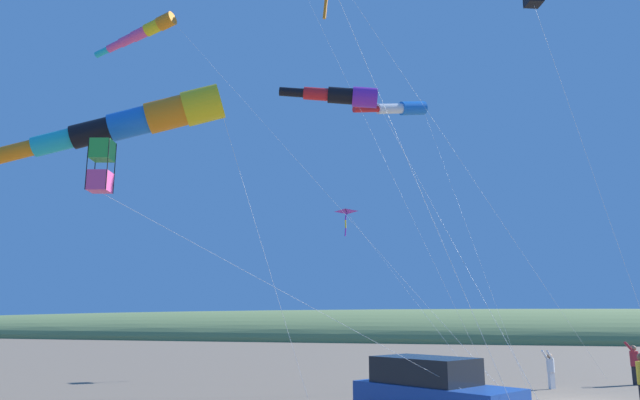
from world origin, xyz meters
TOP-DOWN VIEW (x-y plane):
  - dune_ridge_grassy at (-55.00, 0.00)m, footprint 28.00×240.00m
  - parked_car at (6.10, -4.64)m, footprint 3.92×4.60m
  - person_child_green_jacket at (-6.29, 3.36)m, footprint 0.47×0.59m
  - person_child_grey_jacket at (-3.92, -0.41)m, footprint 0.54×0.56m
  - kite_windsock_small_distant at (9.91, -11.36)m, footprint 3.99×7.27m
  - kite_windsock_long_streamer_right at (-6.15, -6.43)m, footprint 4.78×7.24m
  - kite_delta_white_trailing at (-8.86, -9.82)m, footprint 6.30×7.21m
  - kite_windsock_teal_far_right at (4.67, -7.30)m, footprint 3.84×7.64m
  - kite_windsock_black_fish_shape at (0.54, -17.29)m, footprint 3.45×17.89m
  - kite_box_checkered_midright at (10.99, -11.63)m, footprint 5.38×10.03m

SIDE VIEW (x-z plane):
  - dune_ridge_grassy at x=-55.00m, z-range -3.77..3.77m
  - person_child_grey_jacket at x=-3.92m, z-range 0.07..1.62m
  - parked_car at x=6.10m, z-range 0.03..1.88m
  - person_child_green_jacket at x=-6.29m, z-range 0.08..1.91m
  - kite_box_checkered_midright at x=10.99m, z-range 2.83..9.72m
  - kite_windsock_small_distant at x=9.91m, z-range 3.36..12.08m
  - kite_delta_white_trailing at x=-8.86m, z-range 4.19..13.00m
  - kite_windsock_teal_far_right at x=4.67m, z-range 4.84..15.17m
  - kite_windsock_long_streamer_right at x=-6.15m, z-range 6.40..20.38m
  - kite_windsock_black_fish_shape at x=0.54m, z-range 7.45..23.77m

